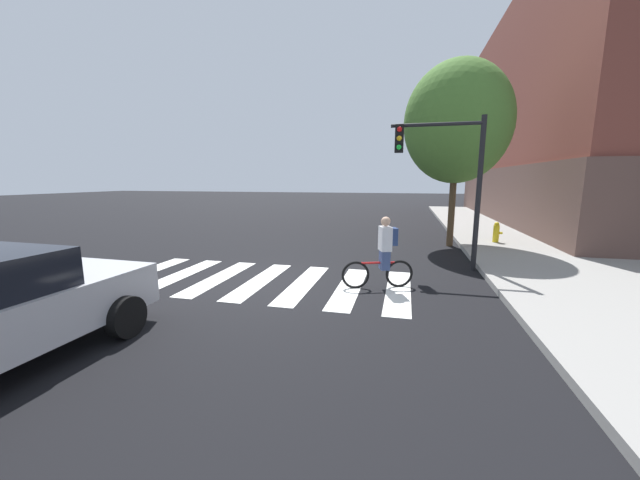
{
  "coord_description": "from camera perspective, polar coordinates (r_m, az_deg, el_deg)",
  "views": [
    {
      "loc": [
        3.44,
        -7.9,
        2.53
      ],
      "look_at": [
        1.4,
        0.43,
        1.04
      ],
      "focal_mm": 19.57,
      "sensor_mm": 36.0,
      "label": 1
    }
  ],
  "objects": [
    {
      "name": "traffic_light_near",
      "position": [
        10.35,
        20.19,
        11.12
      ],
      "size": [
        2.47,
        0.28,
        4.2
      ],
      "color": "black",
      "rests_on": "ground"
    },
    {
      "name": "ground_plane",
      "position": [
        8.98,
        -9.46,
        -6.62
      ],
      "size": [
        120.0,
        120.0,
        0.0
      ],
      "primitive_type": "plane",
      "color": "black"
    },
    {
      "name": "street_tree_near",
      "position": [
        14.27,
        21.52,
        17.41
      ],
      "size": [
        3.8,
        3.8,
        6.76
      ],
      "color": "#4C3823",
      "rests_on": "ground"
    },
    {
      "name": "cyclist",
      "position": [
        8.24,
        10.32,
        -2.09
      ],
      "size": [
        1.63,
        0.63,
        1.69
      ],
      "color": "black",
      "rests_on": "ground"
    },
    {
      "name": "crosswalk_stripes",
      "position": [
        9.0,
        -9.74,
        -6.56
      ],
      "size": [
        7.38,
        3.31,
        0.01
      ],
      "color": "silver",
      "rests_on": "ground"
    },
    {
      "name": "fire_hydrant",
      "position": [
        14.98,
        26.86,
        1.13
      ],
      "size": [
        0.33,
        0.22,
        0.78
      ],
      "color": "gold",
      "rests_on": "sidewalk"
    }
  ]
}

